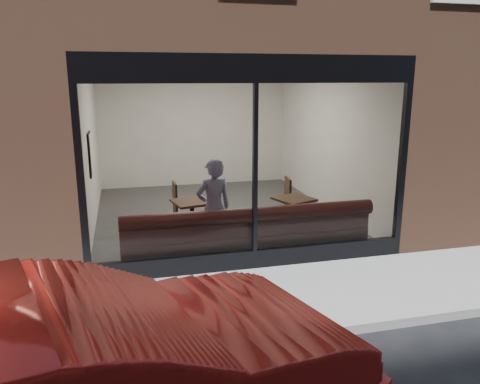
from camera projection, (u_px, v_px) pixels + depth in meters
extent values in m
plane|color=black|center=(303.00, 337.00, 5.33)|extent=(120.00, 120.00, 0.00)
cube|color=gray|center=(276.00, 298.00, 6.27)|extent=(40.00, 2.00, 0.01)
cube|color=gray|center=(305.00, 335.00, 5.27)|extent=(40.00, 0.10, 0.12)
cube|color=brown|center=(44.00, 130.00, 11.59)|extent=(2.50, 12.00, 3.20)
cube|color=brown|center=(324.00, 123.00, 13.37)|extent=(2.50, 12.00, 3.20)
cube|color=brown|center=(180.00, 117.00, 15.31)|extent=(5.00, 6.00, 3.20)
plane|color=#2D2D30|center=(217.00, 214.00, 10.04)|extent=(6.00, 6.00, 0.00)
plane|color=white|center=(215.00, 61.00, 9.28)|extent=(6.00, 6.00, 0.00)
plane|color=silver|center=(194.00, 126.00, 12.47)|extent=(5.00, 0.00, 5.00)
plane|color=silver|center=(90.00, 145.00, 9.07)|extent=(0.00, 6.00, 6.00)
plane|color=silver|center=(327.00, 137.00, 10.25)|extent=(0.00, 6.00, 6.00)
cube|color=black|center=(254.00, 259.00, 7.23)|extent=(5.00, 0.10, 0.30)
cube|color=black|center=(256.00, 68.00, 6.54)|extent=(5.00, 0.10, 0.40)
cube|color=black|center=(255.00, 170.00, 6.89)|extent=(0.06, 0.10, 2.50)
plane|color=white|center=(256.00, 170.00, 6.86)|extent=(4.80, 0.00, 4.80)
cube|color=#3E1816|center=(248.00, 245.00, 7.59)|extent=(4.00, 0.55, 0.45)
imported|color=#848CB6|center=(214.00, 208.00, 7.58)|extent=(0.66, 0.50, 1.63)
cube|color=black|center=(192.00, 202.00, 8.24)|extent=(0.74, 0.74, 0.04)
cube|color=black|center=(294.00, 199.00, 8.44)|extent=(0.78, 0.78, 0.04)
cube|color=black|center=(166.00, 219.00, 8.93)|extent=(0.41, 0.41, 0.04)
cube|color=black|center=(278.00, 213.00, 9.36)|extent=(0.49, 0.49, 0.04)
cube|color=white|center=(91.00, 154.00, 8.65)|extent=(0.02, 0.56, 0.75)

